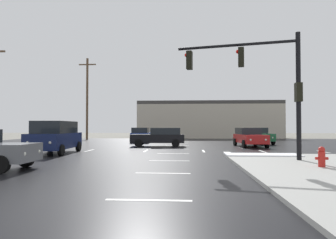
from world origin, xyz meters
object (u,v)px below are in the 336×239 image
Objects in this scene: sedan_blue at (141,135)px; suv_navy at (55,136)px; sedan_green at (257,135)px; traffic_signal_mast at (262,75)px; fire_hydrant at (322,157)px; sedan_black at (160,137)px; utility_pole_distant at (87,97)px; sedan_red at (249,137)px.

suv_navy is (-3.33, -13.86, 0.24)m from sedan_blue.
sedan_blue and sedan_green have the same top height.
fire_hydrant is (1.58, -2.80, -3.68)m from traffic_signal_mast.
sedan_black is at bearing 136.84° from suv_navy.
traffic_signal_mast reaches higher than suv_navy.
suv_navy reaches higher than sedan_green.
fire_hydrant is 0.08× the size of utility_pole_distant.
traffic_signal_mast is at bearing 116.36° from sedan_black.
suv_navy is at bearing -58.50° from sedan_green.
fire_hydrant is 22.68m from sedan_blue.
suv_navy is (-5.96, -7.10, 0.24)m from sedan_black.
sedan_black is (-7.58, -0.18, 0.00)m from sedan_red.
utility_pole_distant is at bearing 125.00° from fire_hydrant.
utility_pole_distant reaches higher than sedan_red.
utility_pole_distant reaches higher than suv_navy.
suv_navy is 20.43m from utility_pole_distant.
fire_hydrant is at bearing 116.35° from sedan_black.
fire_hydrant is at bearing -11.56° from sedan_green.
sedan_red is at bearing -26.72° from sedan_green.
suv_navy is (-15.22, -11.80, 0.24)m from sedan_green.
sedan_green is (1.68, 18.19, 0.32)m from fire_hydrant.
fire_hydrant is 15.48m from sedan_black.
traffic_signal_mast is 16.08m from sedan_green.
sedan_black is (-6.01, 10.68, -3.36)m from traffic_signal_mast.
traffic_signal_mast is at bearing -54.36° from utility_pole_distant.
traffic_signal_mast reaches higher than sedan_red.
traffic_signal_mast reaches higher than sedan_green.
sedan_black is (-9.26, -4.70, 0.00)m from sedan_green.
sedan_red is 0.94× the size of suv_navy.
suv_navy is at bearing -4.35° from traffic_signal_mast.
fire_hydrant is 0.16× the size of suv_navy.
sedan_red is at bearing 90.04° from fire_hydrant.
sedan_black is 9.27m from suv_navy.
sedan_red is at bearing 178.33° from sedan_black.
sedan_blue is (-10.21, 20.25, 0.32)m from fire_hydrant.
sedan_blue reaches higher than fire_hydrant.
traffic_signal_mast is at bearing -156.16° from sedan_blue.
utility_pole_distant is (-4.53, 19.44, 4.39)m from suv_navy.
sedan_black is (2.63, -6.76, 0.00)m from sedan_blue.
sedan_blue is 0.99× the size of sedan_red.
utility_pole_distant is (-10.49, 12.33, 4.62)m from sedan_black.
sedan_black is at bearing -92.79° from sedan_red.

